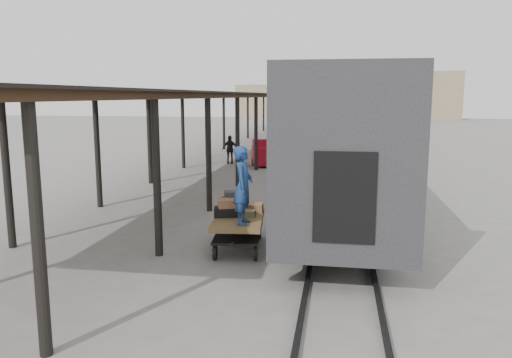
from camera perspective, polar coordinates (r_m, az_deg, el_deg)
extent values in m
plane|color=slate|center=(14.49, -3.17, -6.52)|extent=(160.00, 160.00, 0.00)
cube|color=silver|center=(21.63, 9.81, 5.66)|extent=(3.00, 24.00, 2.90)
cube|color=#28282B|center=(9.79, 10.15, 1.16)|extent=(3.04, 0.22, 3.50)
cube|color=black|center=(21.64, 5.81, 8.14)|extent=(0.04, 22.08, 0.65)
cube|color=black|center=(21.81, 9.69, 1.20)|extent=(2.55, 23.04, 0.50)
cube|color=silver|center=(47.61, 9.66, 7.69)|extent=(3.00, 24.00, 2.90)
cube|color=#28282B|center=(35.71, 9.71, 7.13)|extent=(3.04, 0.22, 3.50)
cube|color=black|center=(47.61, 7.84, 8.82)|extent=(0.04, 22.08, 0.65)
cube|color=black|center=(47.69, 9.61, 5.65)|extent=(2.55, 23.04, 0.50)
cube|color=silver|center=(73.60, 9.62, 8.28)|extent=(3.00, 24.00, 2.90)
cube|color=#28282B|center=(61.70, 9.63, 8.07)|extent=(3.04, 0.22, 3.50)
cube|color=black|center=(73.60, 8.44, 9.01)|extent=(0.04, 22.08, 0.65)
cube|color=black|center=(73.65, 9.58, 6.96)|extent=(2.55, 23.04, 0.50)
cube|color=black|center=(13.26, 4.53, 1.47)|extent=(0.50, 1.70, 2.00)
imported|color=silver|center=(13.28, 4.52, 0.89)|extent=(0.72, 0.89, 1.72)
cube|color=#91613E|center=(13.28, 2.71, -1.78)|extent=(0.57, 0.25, 0.42)
cube|color=#422B19|center=(38.14, -0.34, 9.51)|extent=(4.60, 64.00, 0.18)
cube|color=black|center=(38.14, -0.34, 9.69)|extent=(4.90, 64.30, 0.06)
cylinder|color=black|center=(38.59, -3.36, 6.52)|extent=(0.20, 0.20, 4.00)
cylinder|color=black|center=(69.14, 2.36, 7.84)|extent=(0.20, 0.20, 4.00)
cylinder|color=black|center=(8.17, -23.71, -5.45)|extent=(0.20, 0.20, 4.00)
cylinder|color=black|center=(37.90, 2.73, 6.47)|extent=(0.20, 0.20, 4.00)
cylinder|color=black|center=(68.76, 5.78, 7.79)|extent=(0.20, 0.20, 4.00)
cube|color=black|center=(47.75, 8.71, 4.66)|extent=(0.10, 150.00, 0.12)
cube|color=black|center=(47.76, 10.45, 4.62)|extent=(0.10, 150.00, 0.12)
cube|color=tan|center=(92.24, 16.44, 9.12)|extent=(18.00, 10.00, 8.00)
cube|color=tan|center=(96.48, 1.65, 8.90)|extent=(12.00, 8.00, 6.00)
cube|color=brown|center=(13.11, -1.99, -4.62)|extent=(1.50, 2.52, 0.12)
cube|color=black|center=(13.19, -1.98, -6.09)|extent=(1.39, 2.41, 0.06)
cylinder|color=black|center=(12.42, -4.71, -8.32)|extent=(0.12, 0.41, 0.40)
cylinder|color=black|center=(12.32, -0.05, -8.44)|extent=(0.12, 0.41, 0.40)
cylinder|color=black|center=(14.22, -3.64, -5.99)|extent=(0.12, 0.41, 0.40)
cylinder|color=black|center=(14.14, 0.41, -6.07)|extent=(0.12, 0.41, 0.40)
cube|color=#343436|center=(13.66, -2.83, -3.32)|extent=(0.71, 0.57, 0.21)
cube|color=#91613E|center=(13.69, -0.50, -3.26)|extent=(0.63, 0.45, 0.22)
cube|color=black|center=(13.15, -3.49, -3.77)|extent=(0.68, 0.54, 0.24)
cube|color=#505432|center=(13.13, -1.08, -3.95)|extent=(0.47, 0.35, 0.16)
cube|color=#4B2C1E|center=(13.49, -2.87, -2.55)|extent=(0.61, 0.49, 0.20)
cube|color=#91613E|center=(13.10, -3.15, -2.79)|extent=(0.64, 0.54, 0.22)
cube|color=#343436|center=(13.45, -2.58, -1.77)|extent=(0.58, 0.49, 0.18)
cube|color=maroon|center=(28.49, 0.76, 2.69)|extent=(1.50, 1.92, 1.01)
cube|color=maroon|center=(28.86, 0.61, 4.13)|extent=(1.12, 0.94, 0.39)
cylinder|color=black|center=(27.86, 0.06, 1.68)|extent=(0.26, 0.43, 0.41)
cylinder|color=black|center=(28.02, 1.88, 1.72)|extent=(0.26, 0.43, 0.41)
cylinder|color=black|center=(29.08, -0.33, 2.01)|extent=(0.26, 0.43, 0.41)
cylinder|color=black|center=(29.23, 1.42, 2.04)|extent=(0.26, 0.43, 0.41)
imported|color=navy|center=(12.22, -1.47, -0.73)|extent=(0.47, 0.71, 1.93)
imported|color=black|center=(29.68, -2.97, 3.38)|extent=(1.05, 0.64, 1.68)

